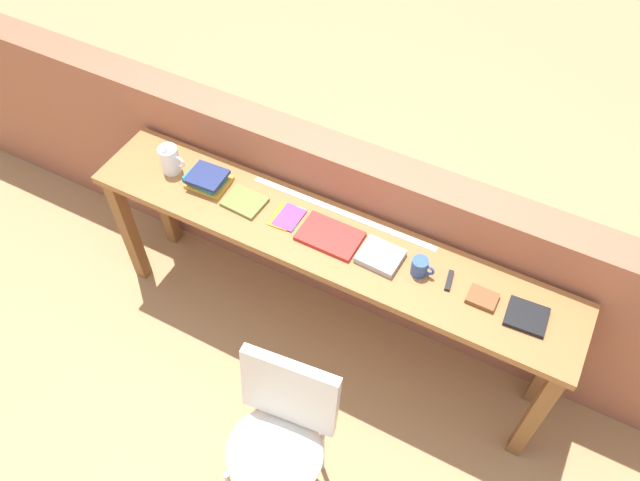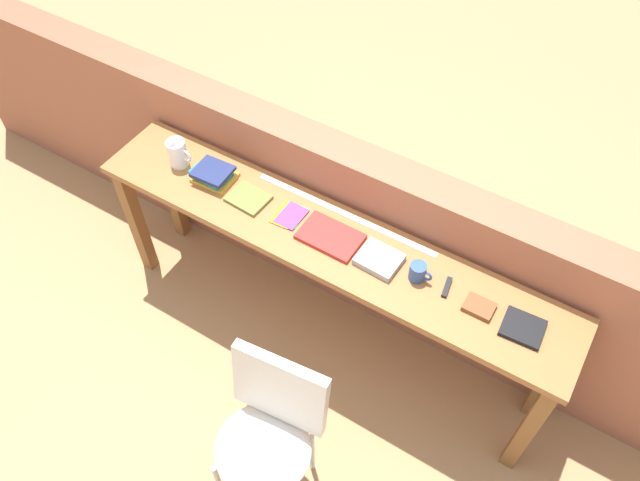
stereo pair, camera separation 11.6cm
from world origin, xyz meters
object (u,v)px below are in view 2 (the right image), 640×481
Objects in this scene: pitcher_white at (178,153)px; leather_journal_brown at (479,307)px; mug at (418,272)px; multitool_folded at (447,287)px; chair_white_moulded at (269,429)px; magazine_cycling at (248,198)px; pamphlet_pile_colourful at (290,215)px; book_stack_leftmost at (213,174)px; book_open_centre at (330,236)px; book_repair_rightmost at (523,328)px.

pitcher_white reaches higher than leather_journal_brown.
mug is 0.30m from leather_journal_brown.
leather_journal_brown is (0.16, -0.02, 0.00)m from multitool_folded.
magazine_cycling reaches higher than chair_white_moulded.
book_stack_leftmost is at bearing 179.56° from pamphlet_pile_colourful.
book_stack_leftmost is 0.47m from pamphlet_pile_colourful.
mug is at bearing 71.81° from chair_white_moulded.
pitcher_white is at bearing -178.89° from magazine_cycling.
multitool_folded is (1.52, 0.01, -0.07)m from pitcher_white.
mug reaches higher than magazine_cycling.
multitool_folded is at bearing 0.48° from pamphlet_pile_colourful.
pitcher_white is 0.46m from magazine_cycling.
chair_white_moulded is 1.01m from pamphlet_pile_colourful.
magazine_cycling is at bearing -5.52° from book_stack_leftmost.
pamphlet_pile_colourful is 0.83m from multitool_folded.
pitcher_white is 1.69m from leather_journal_brown.
book_open_centre is at bearing 102.48° from chair_white_moulded.
multitool_folded is (0.41, 0.85, 0.36)m from chair_white_moulded.
magazine_cycling is 0.93m from mug.
chair_white_moulded is 0.92m from book_open_centre.
book_stack_leftmost reaches higher than leather_journal_brown.
magazine_cycling is 1.50× the size of leather_journal_brown.
pitcher_white is at bearing -179.75° from multitool_folded.
book_open_centre is at bearing -177.71° from multitool_folded.
book_repair_rightmost reaches higher than chair_white_moulded.
pitcher_white reaches higher than pamphlet_pile_colourful.
book_open_centre is at bearing 179.93° from leather_journal_brown.
leather_journal_brown is (1.47, -0.02, -0.02)m from book_stack_leftmost.
pitcher_white is 1.39m from mug.
chair_white_moulded is 4.56× the size of magazine_cycling.
magazine_cycling is at bearing -178.60° from multitool_folded.
pamphlet_pile_colourful is at bearing 175.49° from book_repair_rightmost.
book_open_centre is 2.67× the size of mug.
book_stack_leftmost is 2.00× the size of multitool_folded.
magazine_cycling is 1.43m from book_repair_rightmost.
pamphlet_pile_colourful is 1.60× the size of mug.
chair_white_moulded is 8.10× the size of mug.
book_stack_leftmost reaches higher than book_repair_rightmost.
leather_journal_brown is (0.57, 0.82, 0.37)m from chair_white_moulded.
pamphlet_pile_colourful is (0.69, -0.00, -0.07)m from pitcher_white.
book_stack_leftmost is 0.24m from magazine_cycling.
book_open_centre is at bearing -179.32° from mug.
magazine_cycling reaches higher than multitool_folded.
leather_journal_brown reaches higher than multitool_folded.
mug reaches higher than pamphlet_pile_colourful.
book_open_centre is 2.26× the size of leather_journal_brown.
pamphlet_pile_colourful is 1.36× the size of leather_journal_brown.
pamphlet_pile_colourful is 0.70m from mug.
magazine_cycling is 0.48m from book_open_centre.
book_stack_leftmost is (0.22, 0.00, -0.04)m from pitcher_white.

